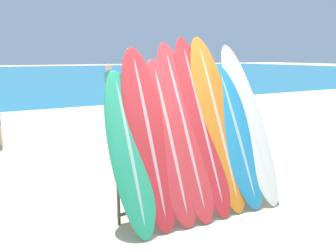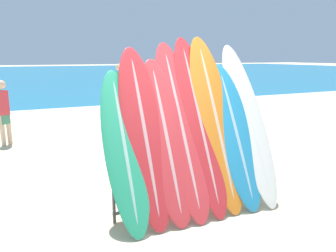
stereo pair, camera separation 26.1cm
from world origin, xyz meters
TOP-DOWN VIEW (x-y plane):
  - ground_plane at (0.00, 0.00)m, footprint 160.00×160.00m
  - ocean_water at (0.00, 39.48)m, footprint 120.00×60.00m
  - surfboard_rack at (0.12, 0.63)m, footprint 2.25×0.04m
  - surfboard_slot_0 at (-0.84, 0.60)m, footprint 0.51×1.05m
  - surfboard_slot_1 at (-0.55, 0.67)m, footprint 0.56×1.13m
  - surfboard_slot_2 at (-0.27, 0.63)m, footprint 0.57×1.10m
  - surfboard_slot_3 at (-0.02, 0.70)m, footprint 0.56×1.26m
  - surfboard_slot_4 at (0.27, 0.72)m, footprint 0.51×1.27m
  - surfboard_slot_5 at (0.52, 0.71)m, footprint 0.58×1.21m
  - surfboard_slot_6 at (0.79, 0.60)m, footprint 0.57×1.08m
  - surfboard_slot_7 at (1.08, 0.70)m, footprint 0.53×1.31m
  - person_near_water at (1.34, 8.34)m, footprint 0.24×0.30m

SIDE VIEW (x-z plane):
  - ground_plane at x=0.00m, z-range 0.00..0.00m
  - ocean_water at x=0.00m, z-range 0.00..0.01m
  - surfboard_rack at x=0.12m, z-range 0.04..1.00m
  - surfboard_slot_0 at x=-0.84m, z-range 0.00..1.89m
  - surfboard_slot_6 at x=0.79m, z-range 0.00..1.94m
  - person_near_water at x=1.34m, z-range 0.08..1.87m
  - surfboard_slot_2 at x=-0.27m, z-range 0.00..2.03m
  - surfboard_slot_1 at x=-0.55m, z-range 0.00..2.19m
  - surfboard_slot_7 at x=1.08m, z-range 0.00..2.24m
  - surfboard_slot_3 at x=-0.02m, z-range 0.00..2.26m
  - surfboard_slot_4 at x=0.27m, z-range 0.00..2.34m
  - surfboard_slot_5 at x=0.52m, z-range 0.00..2.35m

